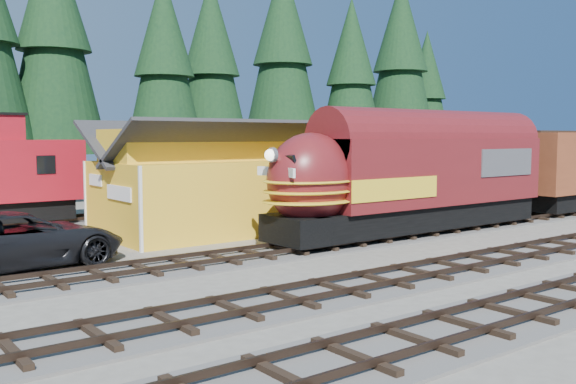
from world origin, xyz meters
TOP-DOWN VIEW (x-y plane):
  - ground at (0.00, 0.00)m, footprint 120.00×120.00m
  - track_siding at (10.00, 4.00)m, footprint 68.00×3.20m
  - depot at (-0.00, 10.50)m, footprint 12.80×7.00m
  - conifer_backdrop at (3.06, 25.39)m, footprint 80.28×23.91m
  - locomotive at (5.32, 4.00)m, footprint 16.02×3.18m
  - pickup_truck_a at (-10.64, 7.19)m, footprint 7.50×4.14m

SIDE VIEW (x-z plane):
  - ground at x=0.00m, z-range 0.00..0.00m
  - track_siding at x=10.00m, z-range -0.11..0.22m
  - pickup_truck_a at x=-10.64m, z-range 0.00..1.99m
  - locomotive at x=5.32m, z-range 0.37..4.72m
  - depot at x=0.00m, z-range 0.31..5.61m
  - conifer_backdrop at x=3.06m, z-range 2.07..18.75m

